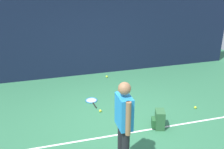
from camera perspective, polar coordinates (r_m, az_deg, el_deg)
ground_plane at (r=6.75m, az=0.93°, el=-9.13°), size 12.00×12.00×0.00m
back_fence at (r=8.91m, az=-4.60°, el=8.94°), size 10.00×0.10×2.92m
court_line at (r=6.23m, az=2.68°, el=-12.14°), size 9.00×0.05×0.00m
tennis_player at (r=4.85m, az=2.48°, el=-9.58°), size 0.22×0.53×1.70m
tennis_racket at (r=7.54m, az=-4.24°, el=-5.47°), size 0.35×0.63×0.03m
backpack at (r=6.40m, az=9.73°, el=-9.22°), size 0.34×0.35×0.44m
tennis_ball_near_player at (r=7.47m, az=16.91°, el=-6.56°), size 0.07×0.07×0.07m
tennis_ball_by_fence at (r=8.99m, az=-1.09°, el=-0.43°), size 0.07×0.07×0.07m
tennis_ball_mid_court at (r=7.01m, az=-2.44°, el=-7.54°), size 0.07×0.07×0.07m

